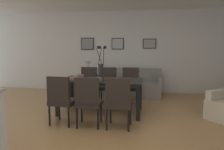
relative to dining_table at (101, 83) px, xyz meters
name	(u,v)px	position (x,y,z in m)	size (l,w,h in m)	color
ground_plane	(99,124)	(0.13, -0.72, -0.67)	(9.00, 9.00, 0.00)	#A87A47
back_wall_panel	(122,52)	(0.13, 2.53, 0.63)	(9.00, 0.10, 2.60)	silver
dining_table	(101,83)	(0.00, 0.00, 0.00)	(1.80, 0.97, 0.74)	black
dining_chair_near_left	(61,98)	(-0.55, -0.89, -0.15)	(0.47, 0.47, 0.92)	black
dining_chair_near_right	(88,83)	(-0.56, 0.88, -0.15)	(0.45, 0.45, 0.92)	black
dining_chair_far_left	(88,99)	(-0.02, -0.92, -0.15)	(0.47, 0.47, 0.92)	black
dining_chair_far_right	(108,83)	(-0.02, 0.88, -0.15)	(0.47, 0.47, 0.92)	black
dining_chair_mid_left	(119,101)	(0.52, -0.91, -0.15)	(0.44, 0.44, 0.92)	black
dining_chair_mid_right	(130,84)	(0.56, 0.91, -0.15)	(0.45, 0.45, 0.92)	black
centerpiece_vase	(101,67)	(0.00, 0.00, 0.36)	(0.21, 0.23, 0.73)	#232326
placemat_near_left	(74,80)	(-0.54, -0.22, 0.08)	(0.32, 0.32, 0.01)	black
bowl_near_left	(74,79)	(-0.54, -0.22, 0.11)	(0.17, 0.17, 0.07)	brown
placemat_near_right	(80,78)	(-0.54, 0.22, 0.08)	(0.32, 0.32, 0.01)	black
bowl_near_right	(80,76)	(-0.54, 0.22, 0.11)	(0.17, 0.17, 0.07)	brown
placemat_far_left	(99,81)	(0.00, -0.22, 0.08)	(0.32, 0.32, 0.01)	black
bowl_far_left	(99,79)	(0.00, -0.22, 0.11)	(0.17, 0.17, 0.07)	brown
sofa	(127,86)	(0.37, 1.91, -0.39)	(2.01, 0.84, 0.80)	gray
side_table	(88,85)	(-0.84, 1.91, -0.41)	(0.36, 0.36, 0.52)	black
table_lamp	(88,65)	(-0.84, 1.91, 0.23)	(0.22, 0.22, 0.51)	#4C4C51
framed_picture_left	(87,44)	(-1.01, 2.46, 0.89)	(0.44, 0.03, 0.39)	black
framed_picture_center	(118,44)	(0.00, 2.46, 0.89)	(0.40, 0.03, 0.36)	black
framed_picture_right	(150,44)	(1.01, 2.46, 0.89)	(0.41, 0.03, 0.31)	black
potted_plant	(71,85)	(-1.14, 1.20, -0.29)	(0.36, 0.36, 0.67)	brown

